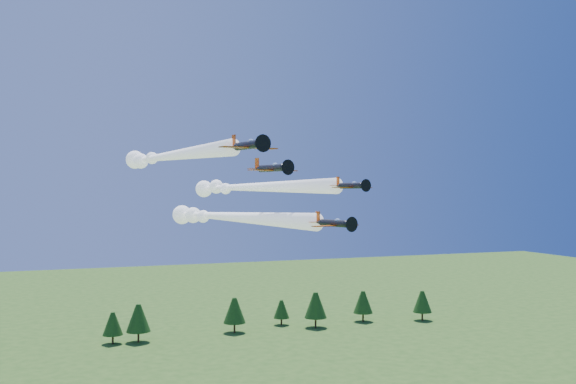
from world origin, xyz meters
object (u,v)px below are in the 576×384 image
object	(u,v)px
plane_slot	(272,168)
plane_right	(249,187)
plane_left	(168,156)
plane_lead	(227,217)

from	to	relation	value
plane_slot	plane_right	bearing A→B (deg)	66.02
plane_left	plane_lead	bearing A→B (deg)	-49.68
plane_left	plane_slot	size ratio (longest dim) A/B	5.89
plane_lead	plane_slot	distance (m)	15.51
plane_left	plane_slot	world-z (taller)	plane_left
plane_left	plane_slot	bearing A→B (deg)	-68.12
plane_lead	plane_left	bearing A→B (deg)	127.07
plane_right	plane_slot	bearing A→B (deg)	-110.79
plane_lead	plane_right	distance (m)	14.87
plane_lead	plane_right	bearing A→B (deg)	43.00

